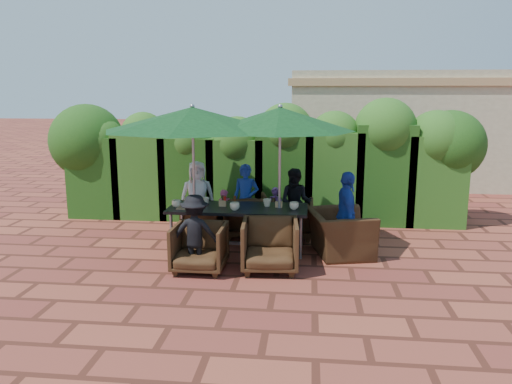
# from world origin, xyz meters

# --- Properties ---
(ground) EXTENTS (80.00, 80.00, 0.00)m
(ground) POSITION_xyz_m (0.00, 0.00, 0.00)
(ground) COLOR brown
(ground) RESTS_ON ground
(dining_table) EXTENTS (2.32, 0.90, 0.75)m
(dining_table) POSITION_xyz_m (-0.17, 0.13, 0.68)
(dining_table) COLOR black
(dining_table) RESTS_ON ground
(umbrella_left) EXTENTS (2.96, 2.96, 2.46)m
(umbrella_left) POSITION_xyz_m (-0.91, 0.10, 2.21)
(umbrella_left) COLOR gray
(umbrella_left) RESTS_ON ground
(umbrella_right) EXTENTS (2.43, 2.43, 2.46)m
(umbrella_right) POSITION_xyz_m (0.52, 0.15, 2.21)
(umbrella_right) COLOR gray
(umbrella_right) RESTS_ON ground
(chair_far_left) EXTENTS (0.82, 0.78, 0.75)m
(chair_far_left) POSITION_xyz_m (-0.94, 1.04, 0.38)
(chair_far_left) COLOR black
(chair_far_left) RESTS_ON ground
(chair_far_mid) EXTENTS (0.98, 0.94, 0.85)m
(chair_far_mid) POSITION_xyz_m (-0.18, 0.99, 0.43)
(chair_far_mid) COLOR black
(chair_far_mid) RESTS_ON ground
(chair_far_right) EXTENTS (0.77, 0.72, 0.79)m
(chair_far_right) POSITION_xyz_m (0.71, 0.99, 0.39)
(chair_far_right) COLOR black
(chair_far_right) RESTS_ON ground
(chair_near_left) EXTENTS (0.78, 0.73, 0.79)m
(chair_near_left) POSITION_xyz_m (-0.61, -0.93, 0.40)
(chair_near_left) COLOR black
(chair_near_left) RESTS_ON ground
(chair_near_right) EXTENTS (0.89, 0.84, 0.86)m
(chair_near_right) POSITION_xyz_m (0.44, -0.79, 0.43)
(chair_near_right) COLOR black
(chair_near_right) RESTS_ON ground
(chair_end_right) EXTENTS (0.95, 1.24, 0.96)m
(chair_end_right) POSITION_xyz_m (1.53, 0.09, 0.48)
(chair_end_right) COLOR black
(chair_end_right) RESTS_ON ground
(adult_far_left) EXTENTS (0.76, 0.56, 1.37)m
(adult_far_left) POSITION_xyz_m (-1.11, 1.16, 0.69)
(adult_far_left) COLOR white
(adult_far_left) RESTS_ON ground
(adult_far_mid) EXTENTS (0.52, 0.44, 1.35)m
(adult_far_mid) POSITION_xyz_m (-0.16, 1.02, 0.67)
(adult_far_mid) COLOR #1D3B9E
(adult_far_mid) RESTS_ON ground
(adult_far_right) EXTENTS (0.67, 0.48, 1.27)m
(adult_far_right) POSITION_xyz_m (0.77, 1.10, 0.63)
(adult_far_right) COLOR black
(adult_far_right) RESTS_ON ground
(adult_near_left) EXTENTS (0.77, 0.40, 1.16)m
(adult_near_left) POSITION_xyz_m (-0.67, -0.92, 0.58)
(adult_near_left) COLOR black
(adult_near_left) RESTS_ON ground
(adult_end_right) EXTENTS (0.51, 0.86, 1.40)m
(adult_end_right) POSITION_xyz_m (1.62, 0.04, 0.70)
(adult_end_right) COLOR #1D3B9E
(adult_end_right) RESTS_ON ground
(child_left) EXTENTS (0.37, 0.33, 0.84)m
(child_left) POSITION_xyz_m (-0.57, 1.11, 0.42)
(child_left) COLOR #EA528B
(child_left) RESTS_ON ground
(child_right) EXTENTS (0.37, 0.33, 0.88)m
(child_right) POSITION_xyz_m (0.37, 1.26, 0.44)
(child_right) COLOR #824494
(child_right) RESTS_ON ground
(pedestrian_a) EXTENTS (1.69, 1.33, 1.74)m
(pedestrian_a) POSITION_xyz_m (1.30, 4.22, 0.87)
(pedestrian_a) COLOR green
(pedestrian_a) RESTS_ON ground
(pedestrian_b) EXTENTS (0.91, 0.64, 1.75)m
(pedestrian_b) POSITION_xyz_m (2.76, 4.44, 0.87)
(pedestrian_b) COLOR #EA528B
(pedestrian_b) RESTS_ON ground
(pedestrian_c) EXTENTS (1.07, 0.98, 1.56)m
(pedestrian_c) POSITION_xyz_m (3.50, 4.38, 0.78)
(pedestrian_c) COLOR gray
(pedestrian_c) RESTS_ON ground
(cup_a) EXTENTS (0.16, 0.16, 0.12)m
(cup_a) POSITION_xyz_m (-1.20, 0.00, 0.81)
(cup_a) COLOR beige
(cup_a) RESTS_ON dining_table
(cup_b) EXTENTS (0.14, 0.14, 0.13)m
(cup_b) POSITION_xyz_m (-0.75, 0.22, 0.82)
(cup_b) COLOR beige
(cup_b) RESTS_ON dining_table
(cup_c) EXTENTS (0.16, 0.16, 0.13)m
(cup_c) POSITION_xyz_m (-0.20, -0.10, 0.81)
(cup_c) COLOR beige
(cup_c) RESTS_ON dining_table
(cup_d) EXTENTS (0.14, 0.14, 0.13)m
(cup_d) POSITION_xyz_m (0.31, 0.22, 0.81)
(cup_d) COLOR beige
(cup_d) RESTS_ON dining_table
(cup_e) EXTENTS (0.16, 0.16, 0.12)m
(cup_e) POSITION_xyz_m (0.77, 0.05, 0.81)
(cup_e) COLOR beige
(cup_e) RESTS_ON dining_table
(ketchup_bottle) EXTENTS (0.04, 0.04, 0.17)m
(ketchup_bottle) POSITION_xyz_m (-0.40, 0.17, 0.83)
(ketchup_bottle) COLOR #B20C0A
(ketchup_bottle) RESTS_ON dining_table
(sauce_bottle) EXTENTS (0.04, 0.04, 0.17)m
(sauce_bottle) POSITION_xyz_m (-0.24, 0.22, 0.83)
(sauce_bottle) COLOR #4C230C
(sauce_bottle) RESTS_ON dining_table
(serving_tray) EXTENTS (0.35, 0.25, 0.02)m
(serving_tray) POSITION_xyz_m (-0.99, -0.05, 0.76)
(serving_tray) COLOR #A57850
(serving_tray) RESTS_ON dining_table
(number_block_left) EXTENTS (0.12, 0.06, 0.10)m
(number_block_left) POSITION_xyz_m (-0.44, 0.16, 0.80)
(number_block_left) COLOR tan
(number_block_left) RESTS_ON dining_table
(number_block_right) EXTENTS (0.12, 0.06, 0.10)m
(number_block_right) POSITION_xyz_m (0.51, 0.18, 0.80)
(number_block_right) COLOR tan
(number_block_right) RESTS_ON dining_table
(hedge_wall) EXTENTS (9.10, 1.60, 2.54)m
(hedge_wall) POSITION_xyz_m (-0.01, 2.32, 1.32)
(hedge_wall) COLOR #14390F
(hedge_wall) RESTS_ON ground
(building) EXTENTS (6.20, 3.08, 3.20)m
(building) POSITION_xyz_m (3.50, 6.99, 1.61)
(building) COLOR beige
(building) RESTS_ON ground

